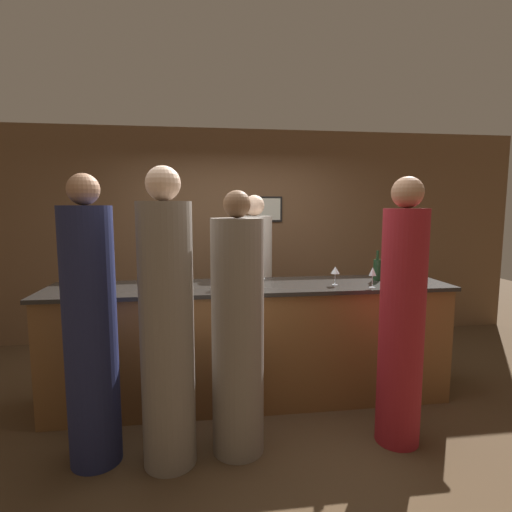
% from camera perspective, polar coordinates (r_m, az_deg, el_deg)
% --- Properties ---
extents(ground_plane, '(14.00, 14.00, 0.00)m').
position_cam_1_polar(ground_plane, '(3.97, -0.62, -19.60)').
color(ground_plane, '#4C3823').
extents(back_wall, '(8.00, 0.08, 2.80)m').
position_cam_1_polar(back_wall, '(5.42, -3.09, 3.00)').
color(back_wall, brown).
rests_on(back_wall, ground_plane).
extents(bar_counter, '(3.61, 0.74, 1.08)m').
position_cam_1_polar(bar_counter, '(3.76, -0.63, -12.20)').
color(bar_counter, brown).
rests_on(bar_counter, ground_plane).
extents(bartender, '(0.40, 0.40, 1.91)m').
position_cam_1_polar(bartender, '(4.50, -0.26, -4.48)').
color(bartender, silver).
rests_on(bartender, ground_plane).
extents(guest_0, '(0.35, 0.35, 1.99)m').
position_cam_1_polar(guest_0, '(2.97, -22.55, -10.02)').
color(guest_0, '#1E234C').
rests_on(guest_0, ground_plane).
extents(guest_1, '(0.32, 0.32, 1.99)m').
position_cam_1_polar(guest_1, '(3.17, 20.10, -8.70)').
color(guest_1, maroon).
rests_on(guest_1, ground_plane).
extents(guest_2, '(0.36, 0.36, 2.04)m').
position_cam_1_polar(guest_2, '(2.79, -12.60, -10.25)').
color(guest_2, gray).
rests_on(guest_2, ground_plane).
extents(guest_3, '(0.37, 0.37, 1.89)m').
position_cam_1_polar(guest_3, '(2.89, -2.63, -11.10)').
color(guest_3, gray).
rests_on(guest_3, ground_plane).
extents(wine_bottle_0, '(0.07, 0.07, 0.29)m').
position_cam_1_polar(wine_bottle_0, '(4.00, 16.93, -1.80)').
color(wine_bottle_0, '#19381E').
rests_on(wine_bottle_0, bar_counter).
extents(wine_glass_0, '(0.06, 0.06, 0.16)m').
position_cam_1_polar(wine_glass_0, '(3.86, 19.46, -2.10)').
color(wine_glass_0, silver).
rests_on(wine_glass_0, bar_counter).
extents(wine_glass_1, '(0.06, 0.06, 0.18)m').
position_cam_1_polar(wine_glass_1, '(3.61, 16.32, -2.22)').
color(wine_glass_1, silver).
rests_on(wine_glass_1, bar_counter).
extents(wine_glass_2, '(0.08, 0.08, 0.17)m').
position_cam_1_polar(wine_glass_2, '(3.65, 11.25, -2.07)').
color(wine_glass_2, silver).
rests_on(wine_glass_2, bar_counter).
extents(wine_glass_3, '(0.08, 0.08, 0.14)m').
position_cam_1_polar(wine_glass_3, '(3.38, -5.61, -3.11)').
color(wine_glass_3, silver).
rests_on(wine_glass_3, bar_counter).
extents(wine_glass_4, '(0.07, 0.07, 0.18)m').
position_cam_1_polar(wine_glass_4, '(3.25, -10.78, -3.11)').
color(wine_glass_4, silver).
rests_on(wine_glass_4, bar_counter).
extents(wine_glass_5, '(0.08, 0.08, 0.16)m').
position_cam_1_polar(wine_glass_5, '(3.40, 0.64, -2.82)').
color(wine_glass_5, silver).
rests_on(wine_glass_5, bar_counter).
extents(wine_glass_6, '(0.06, 0.06, 0.17)m').
position_cam_1_polar(wine_glass_6, '(3.60, -20.61, -2.52)').
color(wine_glass_6, silver).
rests_on(wine_glass_6, bar_counter).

